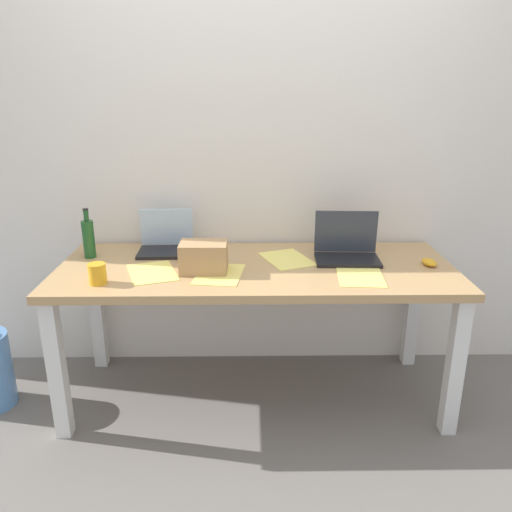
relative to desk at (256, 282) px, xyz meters
The scene contains 13 objects.
ground_plane 0.65m from the desk, ahead, with size 8.00×8.00×0.00m, color slate.
back_wall 0.78m from the desk, 90.00° to the left, with size 5.20×0.08×2.60m, color silver.
desk is the anchor object (origin of this frame).
laptop_left 0.55m from the desk, 154.65° to the left, with size 0.29×0.23×0.22m.
laptop_right 0.50m from the desk, 11.06° to the left, with size 0.33×0.23×0.24m.
beer_bottle 0.90m from the desk, behind, with size 0.06×0.06×0.26m.
computer_mouse 0.87m from the desk, ahead, with size 0.06×0.10×0.03m, color gold.
cardboard_box 0.31m from the desk, 162.37° to the right, with size 0.22×0.16×0.14m, color tan.
coffee_mug 0.77m from the desk, 162.02° to the right, with size 0.08×0.08×0.10m, color gold.
paper_yellow_folder 0.23m from the desk, 145.24° to the right, with size 0.21×0.30×0.00m, color #F4E06B.
paper_sheet_front_left 0.52m from the desk, 169.30° to the right, with size 0.21×0.30×0.00m, color #F4E06B.
paper_sheet_near_back 0.21m from the desk, 29.76° to the left, with size 0.21×0.30×0.00m, color #F4E06B.
paper_sheet_front_right 0.52m from the desk, 17.28° to the right, with size 0.21×0.30×0.00m, color #F4E06B.
Camera 1 is at (-0.03, -2.37, 1.59)m, focal length 35.52 mm.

